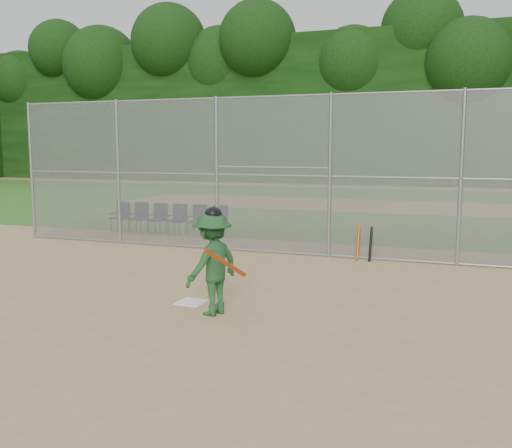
% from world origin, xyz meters
% --- Properties ---
extents(ground, '(100.00, 100.00, 0.00)m').
position_xyz_m(ground, '(0.00, 0.00, 0.00)').
color(ground, tan).
rests_on(ground, ground).
extents(grass_strip, '(100.00, 100.00, 0.00)m').
position_xyz_m(grass_strip, '(0.00, 18.00, 0.01)').
color(grass_strip, '#336D20').
rests_on(grass_strip, ground).
extents(dirt_patch_far, '(24.00, 24.00, 0.00)m').
position_xyz_m(dirt_patch_far, '(0.00, 18.00, 0.01)').
color(dirt_patch_far, tan).
rests_on(dirt_patch_far, ground).
extents(backstop_fence, '(16.09, 0.09, 4.00)m').
position_xyz_m(backstop_fence, '(0.00, 5.00, 2.07)').
color(backstop_fence, gray).
rests_on(backstop_fence, ground).
extents(treeline, '(81.00, 60.00, 11.00)m').
position_xyz_m(treeline, '(0.00, 20.00, 5.50)').
color(treeline, black).
rests_on(treeline, ground).
extents(home_plate, '(0.49, 0.49, 0.02)m').
position_xyz_m(home_plate, '(-0.32, 0.08, 0.01)').
color(home_plate, white).
rests_on(home_plate, ground).
extents(batter_at_plate, '(1.11, 1.34, 1.76)m').
position_xyz_m(batter_at_plate, '(0.31, -0.40, 0.85)').
color(batter_at_plate, '#215328').
rests_on(batter_at_plate, ground).
extents(spare_bats, '(0.36, 0.31, 0.84)m').
position_xyz_m(spare_bats, '(1.89, 4.90, 0.42)').
color(spare_bats, '#D84C14').
rests_on(spare_bats, ground).
extents(chair_0, '(0.54, 0.52, 0.96)m').
position_xyz_m(chair_0, '(-6.27, 6.91, 0.48)').
color(chair_0, '#10143D').
rests_on(chair_0, ground).
extents(chair_1, '(0.54, 0.52, 0.96)m').
position_xyz_m(chair_1, '(-5.58, 6.91, 0.48)').
color(chair_1, '#10143D').
rests_on(chair_1, ground).
extents(chair_2, '(0.54, 0.52, 0.96)m').
position_xyz_m(chair_2, '(-4.90, 6.91, 0.48)').
color(chair_2, '#10143D').
rests_on(chair_2, ground).
extents(chair_3, '(0.54, 0.52, 0.96)m').
position_xyz_m(chair_3, '(-4.21, 6.91, 0.48)').
color(chair_3, '#10143D').
rests_on(chair_3, ground).
extents(chair_4, '(0.54, 0.52, 0.96)m').
position_xyz_m(chair_4, '(-3.52, 6.91, 0.48)').
color(chair_4, '#10143D').
rests_on(chair_4, ground).
extents(chair_5, '(0.54, 0.52, 0.96)m').
position_xyz_m(chair_5, '(-2.83, 6.91, 0.48)').
color(chair_5, '#10143D').
rests_on(chair_5, ground).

